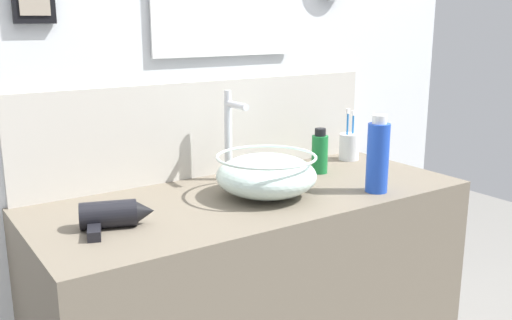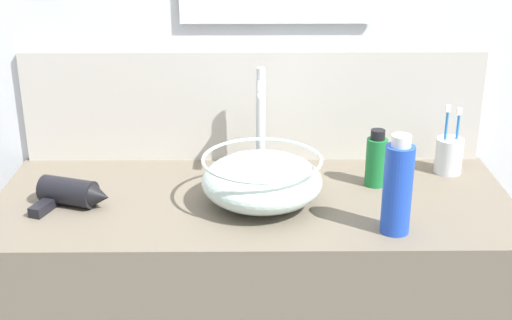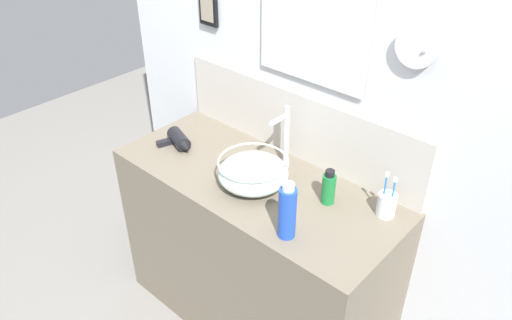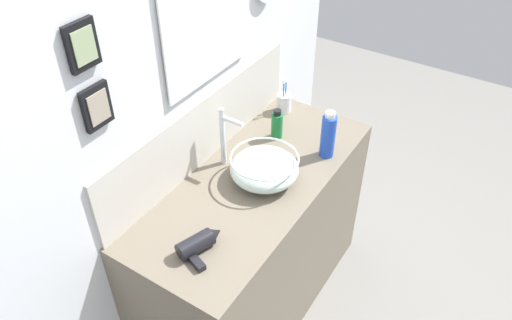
{
  "view_description": "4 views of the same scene",
  "coord_description": "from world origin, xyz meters",
  "px_view_note": "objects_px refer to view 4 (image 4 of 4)",
  "views": [
    {
      "loc": [
        -0.87,
        -1.3,
        1.33
      ],
      "look_at": [
        0.01,
        0.0,
        0.94
      ],
      "focal_mm": 40.0,
      "sensor_mm": 36.0,
      "label": 1
    },
    {
      "loc": [
        -0.01,
        -1.57,
        1.57
      ],
      "look_at": [
        0.01,
        0.0,
        0.94
      ],
      "focal_mm": 50.0,
      "sensor_mm": 36.0,
      "label": 2
    },
    {
      "loc": [
        1.12,
        -1.24,
        2.05
      ],
      "look_at": [
        0.01,
        0.0,
        0.94
      ],
      "focal_mm": 35.0,
      "sensor_mm": 36.0,
      "label": 3
    },
    {
      "loc": [
        -1.32,
        -0.85,
        2.22
      ],
      "look_at": [
        0.01,
        0.0,
        0.94
      ],
      "focal_mm": 35.0,
      "sensor_mm": 36.0,
      "label": 4
    }
  ],
  "objects_px": {
    "lotion_bottle": "(328,135)",
    "spray_bottle": "(277,125)",
    "toothbrush_cup": "(284,103)",
    "hair_drier": "(199,244)",
    "faucet": "(225,134)",
    "glass_bowl_sink": "(264,168)"
  },
  "relations": [
    {
      "from": "lotion_bottle",
      "to": "spray_bottle",
      "type": "bearing_deg",
      "value": 90.32
    },
    {
      "from": "toothbrush_cup",
      "to": "lotion_bottle",
      "type": "bearing_deg",
      "value": -121.27
    },
    {
      "from": "hair_drier",
      "to": "lotion_bottle",
      "type": "xyz_separation_m",
      "value": [
        0.74,
        -0.14,
        0.07
      ]
    },
    {
      "from": "hair_drier",
      "to": "spray_bottle",
      "type": "distance_m",
      "value": 0.75
    },
    {
      "from": "faucet",
      "to": "lotion_bottle",
      "type": "bearing_deg",
      "value": -49.5
    },
    {
      "from": "lotion_bottle",
      "to": "glass_bowl_sink",
      "type": "bearing_deg",
      "value": 153.58
    },
    {
      "from": "toothbrush_cup",
      "to": "spray_bottle",
      "type": "height_order",
      "value": "toothbrush_cup"
    },
    {
      "from": "lotion_bottle",
      "to": "toothbrush_cup",
      "type": "bearing_deg",
      "value": 58.73
    },
    {
      "from": "lotion_bottle",
      "to": "faucet",
      "type": "bearing_deg",
      "value": 130.5
    },
    {
      "from": "hair_drier",
      "to": "lotion_bottle",
      "type": "bearing_deg",
      "value": -10.63
    },
    {
      "from": "hair_drier",
      "to": "spray_bottle",
      "type": "bearing_deg",
      "value": 8.94
    },
    {
      "from": "toothbrush_cup",
      "to": "glass_bowl_sink",
      "type": "bearing_deg",
      "value": -158.72
    },
    {
      "from": "glass_bowl_sink",
      "to": "faucet",
      "type": "bearing_deg",
      "value": 90.0
    },
    {
      "from": "hair_drier",
      "to": "toothbrush_cup",
      "type": "bearing_deg",
      "value": 11.84
    },
    {
      "from": "hair_drier",
      "to": "spray_bottle",
      "type": "xyz_separation_m",
      "value": [
        0.74,
        0.12,
        0.04
      ]
    },
    {
      "from": "glass_bowl_sink",
      "to": "hair_drier",
      "type": "xyz_separation_m",
      "value": [
        -0.45,
        -0.01,
        -0.03
      ]
    },
    {
      "from": "hair_drier",
      "to": "lotion_bottle",
      "type": "height_order",
      "value": "lotion_bottle"
    },
    {
      "from": "toothbrush_cup",
      "to": "spray_bottle",
      "type": "distance_m",
      "value": 0.22
    },
    {
      "from": "spray_bottle",
      "to": "faucet",
      "type": "bearing_deg",
      "value": 163.63
    },
    {
      "from": "toothbrush_cup",
      "to": "lotion_bottle",
      "type": "distance_m",
      "value": 0.4
    },
    {
      "from": "hair_drier",
      "to": "toothbrush_cup",
      "type": "xyz_separation_m",
      "value": [
        0.94,
        0.2,
        0.02
      ]
    },
    {
      "from": "toothbrush_cup",
      "to": "lotion_bottle",
      "type": "xyz_separation_m",
      "value": [
        -0.2,
        -0.34,
        0.06
      ]
    }
  ]
}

